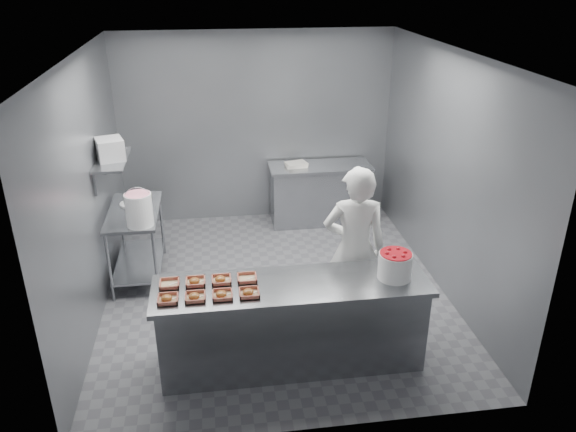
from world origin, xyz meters
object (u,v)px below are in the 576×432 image
at_px(prep_table, 136,233).
at_px(tray_1, 195,297).
at_px(tray_2, 222,295).
at_px(strawberry_tub, 395,265).
at_px(tray_6, 221,280).
at_px(tray_0, 167,299).
at_px(appliance, 110,149).
at_px(tray_3, 249,293).
at_px(tray_5, 195,281).
at_px(worker, 354,248).
at_px(glaze_bucket, 139,209).
at_px(tray_4, 169,284).
at_px(service_counter, 292,324).
at_px(back_counter, 319,193).
at_px(tray_7, 247,278).

relative_size(prep_table, tray_1, 6.40).
xyz_separation_m(tray_2, strawberry_tub, (1.63, 0.11, 0.12)).
xyz_separation_m(tray_2, tray_6, (0.00, 0.26, 0.00)).
height_order(tray_0, tray_2, same).
height_order(tray_2, appliance, appliance).
relative_size(tray_3, tray_5, 1.00).
distance_m(tray_5, worker, 1.70).
distance_m(tray_6, glaze_bucket, 1.64).
bearing_deg(tray_3, tray_5, 151.25).
height_order(prep_table, appliance, appliance).
bearing_deg(glaze_bucket, tray_5, -65.56).
distance_m(tray_4, strawberry_tub, 2.11).
xyz_separation_m(tray_1, appliance, (-0.93, 2.05, 0.76)).
bearing_deg(tray_2, tray_4, 151.10).
relative_size(service_counter, tray_3, 13.88).
xyz_separation_m(tray_0, tray_4, (0.00, 0.26, -0.00)).
xyz_separation_m(strawberry_tub, appliance, (-2.79, 1.94, 0.65)).
distance_m(back_counter, strawberry_tub, 3.32).
distance_m(worker, strawberry_tub, 0.68).
distance_m(tray_5, tray_7, 0.48).
relative_size(prep_table, appliance, 3.69).
xyz_separation_m(tray_4, tray_5, (0.24, -0.00, 0.00)).
relative_size(tray_3, tray_6, 1.00).
bearing_deg(tray_7, tray_3, -90.66).
height_order(tray_1, tray_6, same).
bearing_deg(strawberry_tub, tray_5, 175.31).
relative_size(tray_0, tray_7, 1.00).
xyz_separation_m(service_counter, worker, (0.74, 0.60, 0.45)).
relative_size(tray_1, worker, 0.10).
distance_m(back_counter, tray_4, 3.75).
bearing_deg(service_counter, tray_6, 168.60).
distance_m(tray_0, tray_1, 0.24).
bearing_deg(appliance, prep_table, -7.69).
bearing_deg(tray_5, tray_0, -132.35).
height_order(service_counter, tray_0, tray_0).
xyz_separation_m(prep_table, appliance, (-0.17, -0.03, 1.09)).
xyz_separation_m(tray_0, appliance, (-0.69, 2.05, 0.76)).
bearing_deg(tray_4, tray_2, -28.90).
distance_m(tray_2, glaze_bucket, 1.86).
relative_size(back_counter, glaze_bucket, 3.23).
bearing_deg(tray_6, tray_1, -132.35).
height_order(service_counter, tray_7, tray_7).
relative_size(tray_2, glaze_bucket, 0.40).
height_order(prep_table, tray_5, tray_5).
bearing_deg(tray_4, tray_3, -20.17).
distance_m(tray_2, strawberry_tub, 1.64).
relative_size(back_counter, tray_6, 8.01).
bearing_deg(back_counter, prep_table, -152.99).
height_order(tray_3, appliance, appliance).
distance_m(service_counter, worker, 1.06).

